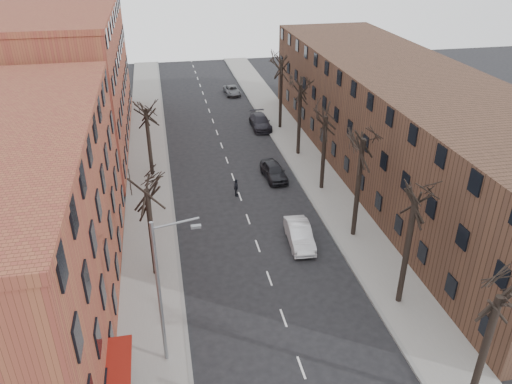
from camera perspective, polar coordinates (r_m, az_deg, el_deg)
sidewalk_left at (r=50.43m, az=-12.21°, el=2.45°), size 4.00×90.00×0.15m
sidewalk_right at (r=52.38m, az=5.52°, el=3.98°), size 4.00×90.00×0.15m
building_left_far at (r=57.37m, az=-21.15°, el=11.75°), size 12.00×28.00×14.00m
building_right at (r=49.18m, az=16.51°, el=7.49°), size 12.00×50.00×10.00m
tree_right_b at (r=34.10m, az=15.92°, el=-11.99°), size 5.20×5.20×10.80m
tree_right_c at (r=39.87m, az=11.00°, el=-4.88°), size 5.20×5.20×11.60m
tree_right_d at (r=46.31m, az=7.46°, el=0.37°), size 5.20×5.20×10.00m
tree_right_e at (r=53.18m, az=4.81°, el=4.31°), size 5.20×5.20×10.80m
tree_right_f at (r=60.32m, az=2.75°, el=7.32°), size 5.20×5.20×11.60m
tree_left_a at (r=35.78m, az=-11.32°, el=-9.19°), size 5.20×5.20×9.50m
tree_left_b at (r=49.54m, az=-11.73°, el=1.93°), size 5.20×5.20×9.50m
streetlight at (r=26.37m, az=-10.68°, el=-10.78°), size 2.45×0.22×9.03m
silver_sedan at (r=37.92m, az=4.99°, el=-4.88°), size 1.95×4.83×1.56m
parked_car_near at (r=47.57m, az=2.05°, el=2.43°), size 2.16×4.65×1.54m
parked_car_mid at (r=60.04m, az=0.50°, el=8.03°), size 2.23×5.30×1.53m
parked_car_far at (r=73.00m, az=-2.75°, el=11.53°), size 2.19×4.37×1.19m
pedestrian_crossing at (r=44.38m, az=-2.29°, el=0.49°), size 0.66×1.02×1.62m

